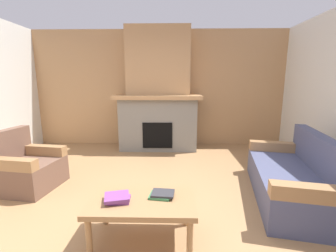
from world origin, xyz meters
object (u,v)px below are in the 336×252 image
(couch, at_px, (294,178))
(coffee_table, at_px, (142,204))
(armchair, at_px, (26,168))
(fireplace, at_px, (158,98))

(couch, bearing_deg, coffee_table, -155.72)
(armchair, relative_size, coffee_table, 0.86)
(couch, relative_size, coffee_table, 1.93)
(fireplace, xyz_separation_m, coffee_table, (0.05, -3.19, -0.79))
(couch, xyz_separation_m, coffee_table, (-1.88, -0.85, 0.09))
(fireplace, bearing_deg, coffee_table, -89.15)
(couch, xyz_separation_m, armchair, (-3.72, 0.23, 0.01))
(fireplace, distance_m, couch, 3.16)
(couch, height_order, coffee_table, couch)
(fireplace, relative_size, armchair, 3.14)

